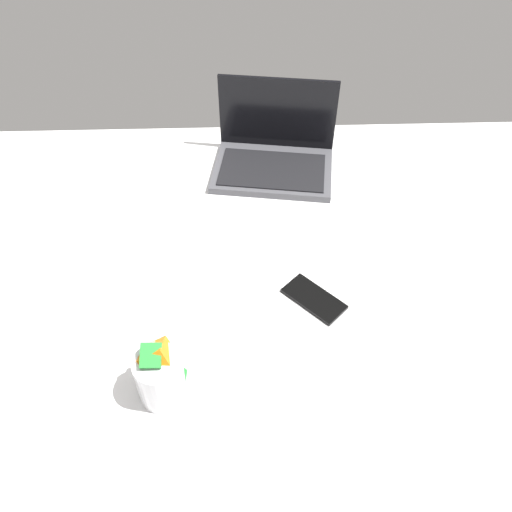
% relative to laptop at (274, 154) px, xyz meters
% --- Properties ---
extents(bed_mattress, '(1.80, 1.40, 0.18)m').
position_rel_laptop_xyz_m(bed_mattress, '(0.02, -0.49, -0.13)').
color(bed_mattress, white).
rests_on(bed_mattress, ground).
extents(laptop, '(0.36, 0.28, 0.23)m').
position_rel_laptop_xyz_m(laptop, '(0.00, 0.00, 0.00)').
color(laptop, '#4C4C51').
rests_on(laptop, bed_mattress).
extents(snack_cup, '(0.10, 0.10, 0.14)m').
position_rel_laptop_xyz_m(snack_cup, '(-0.25, -0.71, 0.02)').
color(snack_cup, silver).
rests_on(snack_cup, bed_mattress).
extents(cell_phone, '(0.15, 0.15, 0.01)m').
position_rel_laptop_xyz_m(cell_phone, '(0.06, -0.49, -0.04)').
color(cell_phone, black).
rests_on(cell_phone, bed_mattress).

